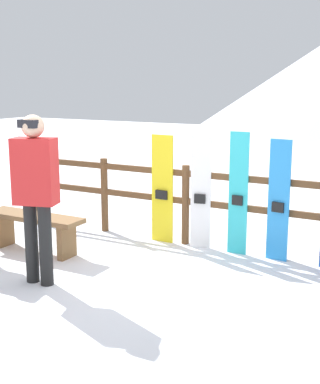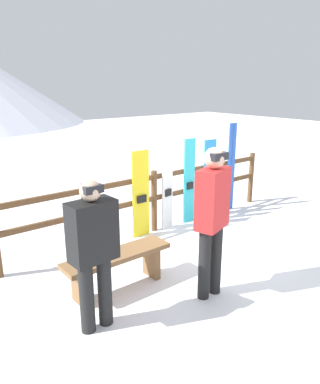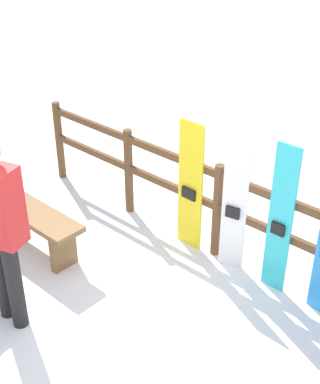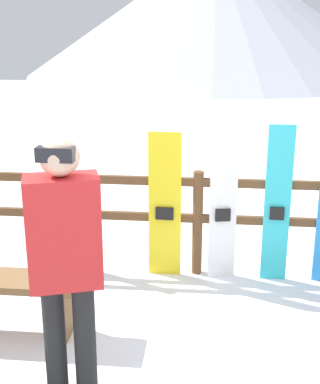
{
  "view_description": "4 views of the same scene",
  "coord_description": "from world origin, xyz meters",
  "px_view_note": "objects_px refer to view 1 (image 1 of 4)",
  "views": [
    {
      "loc": [
        3.02,
        -4.52,
        2.13
      ],
      "look_at": [
        -0.03,
        1.01,
        0.82
      ],
      "focal_mm": 50.0,
      "sensor_mm": 36.0,
      "label": 1
    },
    {
      "loc": [
        -3.7,
        -3.14,
        2.48
      ],
      "look_at": [
        -0.54,
        0.81,
        0.99
      ],
      "focal_mm": 35.0,
      "sensor_mm": 36.0,
      "label": 2
    },
    {
      "loc": [
        2.71,
        -2.19,
        3.44
      ],
      "look_at": [
        -0.07,
        0.86,
        1.07
      ],
      "focal_mm": 50.0,
      "sensor_mm": 36.0,
      "label": 3
    },
    {
      "loc": [
        0.14,
        -3.27,
        2.41
      ],
      "look_at": [
        -0.3,
        0.95,
        1.06
      ],
      "focal_mm": 50.0,
      "sensor_mm": 36.0,
      "label": 4
    }
  ],
  "objects_px": {
    "person_red": "(36,187)",
    "snowboard_white": "(201,193)",
    "snowboard_blue": "(279,201)",
    "bench": "(34,224)",
    "snowboard_cyan": "(238,194)",
    "snowboard_yellow": "(162,189)"
  },
  "relations": [
    {
      "from": "person_red",
      "to": "snowboard_white",
      "type": "relative_size",
      "value": 1.24
    },
    {
      "from": "bench",
      "to": "snowboard_yellow",
      "type": "height_order",
      "value": "snowboard_yellow"
    },
    {
      "from": "snowboard_white",
      "to": "snowboard_blue",
      "type": "bearing_deg",
      "value": 0.0
    },
    {
      "from": "snowboard_blue",
      "to": "bench",
      "type": "bearing_deg",
      "value": -157.05
    },
    {
      "from": "snowboard_white",
      "to": "snowboard_blue",
      "type": "height_order",
      "value": "snowboard_blue"
    },
    {
      "from": "snowboard_white",
      "to": "person_red",
      "type": "bearing_deg",
      "value": -116.38
    },
    {
      "from": "bench",
      "to": "snowboard_white",
      "type": "height_order",
      "value": "snowboard_white"
    },
    {
      "from": "person_red",
      "to": "snowboard_cyan",
      "type": "distance_m",
      "value": 2.49
    },
    {
      "from": "person_red",
      "to": "snowboard_blue",
      "type": "distance_m",
      "value": 2.83
    },
    {
      "from": "snowboard_cyan",
      "to": "snowboard_blue",
      "type": "bearing_deg",
      "value": -0.01
    },
    {
      "from": "person_red",
      "to": "bench",
      "type": "bearing_deg",
      "value": 134.61
    },
    {
      "from": "bench",
      "to": "snowboard_white",
      "type": "distance_m",
      "value": 2.15
    },
    {
      "from": "person_red",
      "to": "snowboard_yellow",
      "type": "xyz_separation_m",
      "value": [
        0.42,
        1.98,
        -0.34
      ]
    },
    {
      "from": "snowboard_cyan",
      "to": "snowboard_blue",
      "type": "xyz_separation_m",
      "value": [
        0.51,
        -0.0,
        -0.03
      ]
    },
    {
      "from": "snowboard_white",
      "to": "snowboard_cyan",
      "type": "height_order",
      "value": "snowboard_cyan"
    },
    {
      "from": "snowboard_cyan",
      "to": "snowboard_blue",
      "type": "distance_m",
      "value": 0.51
    },
    {
      "from": "snowboard_yellow",
      "to": "snowboard_white",
      "type": "relative_size",
      "value": 0.99
    },
    {
      "from": "snowboard_blue",
      "to": "person_red",
      "type": "bearing_deg",
      "value": -135.33
    },
    {
      "from": "person_red",
      "to": "snowboard_yellow",
      "type": "relative_size",
      "value": 1.25
    },
    {
      "from": "snowboard_cyan",
      "to": "snowboard_blue",
      "type": "relative_size",
      "value": 1.04
    },
    {
      "from": "person_red",
      "to": "snowboard_white",
      "type": "distance_m",
      "value": 2.23
    },
    {
      "from": "snowboard_blue",
      "to": "snowboard_white",
      "type": "bearing_deg",
      "value": -180.0
    }
  ]
}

